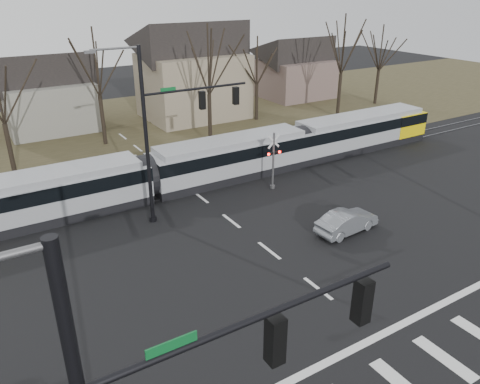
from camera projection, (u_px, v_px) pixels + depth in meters
ground at (348, 312)px, 20.37m from camera, size 140.00×140.00×0.00m
grass_verge at (116, 131)px, 45.27m from camera, size 140.00×28.00×0.01m
crosswalk at (424, 371)px, 17.26m from camera, size 27.00×2.60×0.01m
stop_line at (379, 336)px, 18.97m from camera, size 28.00×0.35×0.01m
lane_dashes at (188, 187)px, 32.82m from camera, size 0.18×30.00×0.01m
rail_pair at (189, 188)px, 32.66m from camera, size 90.00×1.52×0.06m
tram at (230, 157)px, 33.80m from camera, size 39.44×2.93×2.99m
sedan at (347, 221)px, 26.69m from camera, size 2.02×4.20×1.31m
signal_pole_far at (172, 125)px, 26.63m from camera, size 9.28×0.44×10.20m
rail_crossing_signal at (273, 163)px, 31.95m from camera, size 1.08×0.36×4.00m
tree_row at (155, 88)px, 39.52m from camera, size 59.20×7.20×10.00m
house_b at (47, 89)px, 44.38m from camera, size 8.64×7.56×7.65m
house_c at (193, 67)px, 48.22m from camera, size 10.80×8.64×10.10m
house_d at (296, 65)px, 57.45m from camera, size 8.64×7.56×7.65m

